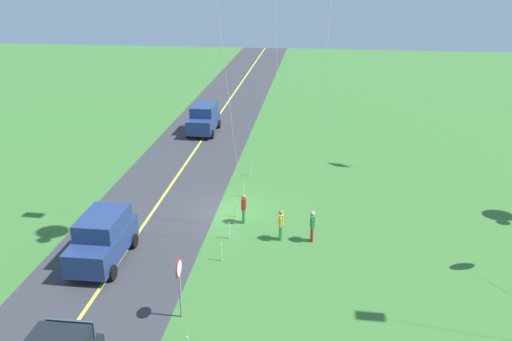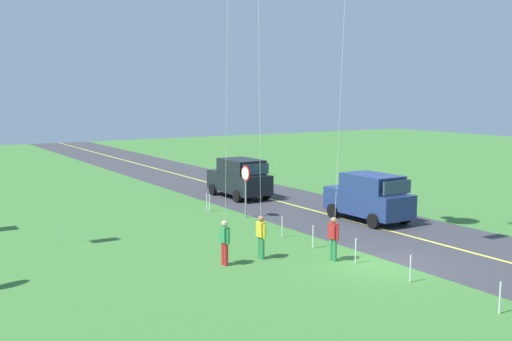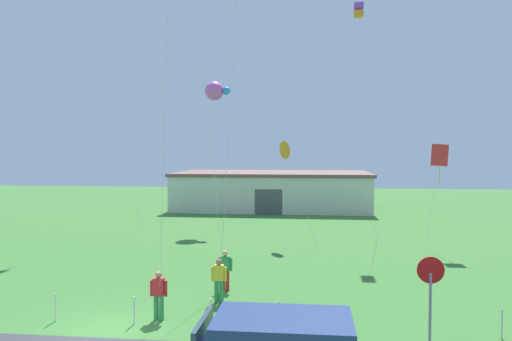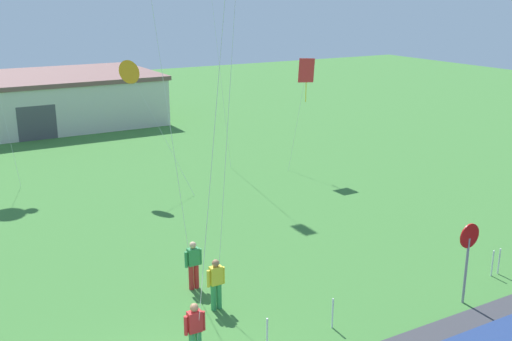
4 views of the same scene
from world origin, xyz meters
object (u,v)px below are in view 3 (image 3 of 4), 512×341
object	(u,v)px
kite_green_far	(359,11)
kite_purple_back	(215,91)
warehouse_distant	(273,190)
stop_sign	(430,283)
person_adult_near	(219,279)
kite_pink_drift	(286,150)
person_child_watcher	(159,294)
kite_orange_near	(440,157)
person_adult_companion	(225,269)

from	to	relation	value
kite_green_far	kite_purple_back	distance (m)	11.77
kite_green_far	warehouse_distant	xyz separation A→B (m)	(-6.56, 16.00, -12.46)
stop_sign	kite_green_far	distance (m)	21.38
person_adult_near	kite_pink_drift	distance (m)	13.35
stop_sign	person_child_watcher	distance (m)	8.42
person_child_watcher	warehouse_distant	size ratio (longest dim) A/B	0.09
person_child_watcher	stop_sign	bearing A→B (deg)	-69.62
person_adult_near	kite_orange_near	distance (m)	15.53
person_child_watcher	kite_purple_back	world-z (taller)	kite_purple_back
stop_sign	warehouse_distant	xyz separation A→B (m)	(-7.00, 33.40, -0.05)
stop_sign	kite_pink_drift	size ratio (longest dim) A/B	0.42
stop_sign	kite_orange_near	world-z (taller)	kite_orange_near
person_adult_companion	kite_pink_drift	world-z (taller)	kite_pink_drift
person_adult_companion	warehouse_distant	world-z (taller)	warehouse_distant
person_adult_companion	kite_pink_drift	bearing A→B (deg)	156.78
kite_green_far	warehouse_distant	bearing A→B (deg)	112.31
kite_purple_back	person_adult_companion	bearing A→B (deg)	-77.75
person_adult_near	kite_purple_back	world-z (taller)	kite_purple_back
kite_orange_near	warehouse_distant	xyz separation A→B (m)	(-10.71, 19.35, -3.46)
person_adult_companion	kite_pink_drift	distance (m)	11.95
person_child_watcher	kite_purple_back	bearing A→B (deg)	35.11
person_adult_companion	kite_green_far	xyz separation A→B (m)	(6.27, 12.52, 13.35)
person_adult_near	kite_orange_near	bearing A→B (deg)	-89.51
person_adult_near	kite_green_far	world-z (taller)	kite_green_far
kite_purple_back	kite_orange_near	bearing A→B (deg)	-29.29
stop_sign	person_child_watcher	bearing A→B (deg)	171.19
stop_sign	warehouse_distant	world-z (taller)	warehouse_distant
person_child_watcher	kite_orange_near	world-z (taller)	kite_orange_near
person_child_watcher	warehouse_distant	world-z (taller)	warehouse_distant
kite_orange_near	kite_purple_back	bearing A→B (deg)	150.71
person_adult_near	person_adult_companion	bearing A→B (deg)	-44.05
stop_sign	kite_orange_near	size ratio (longest dim) A/B	0.43
kite_orange_near	kite_pink_drift	bearing A→B (deg)	169.07
kite_pink_drift	warehouse_distant	bearing A→B (deg)	96.88
person_adult_companion	kite_purple_back	distance (m)	19.72
person_child_watcher	kite_purple_back	xyz separation A→B (m)	(-2.14, 20.69, 9.10)
person_adult_near	person_child_watcher	size ratio (longest dim) A/B	1.00
kite_purple_back	person_adult_near	bearing A→B (deg)	-78.63
stop_sign	kite_green_far	size ratio (longest dim) A/B	0.17
kite_green_far	kite_orange_near	bearing A→B (deg)	-38.93
person_adult_near	warehouse_distant	bearing A→B (deg)	-44.76
person_adult_companion	warehouse_distant	bearing A→B (deg)	167.02
kite_purple_back	warehouse_distant	bearing A→B (deg)	73.34
person_adult_companion	kite_purple_back	bearing A→B (deg)	178.68
kite_pink_drift	kite_orange_near	xyz separation A→B (m)	(8.58, -1.66, -0.36)
stop_sign	person_child_watcher	world-z (taller)	stop_sign
kite_green_far	kite_orange_near	world-z (taller)	kite_green_far
person_adult_companion	person_child_watcher	distance (m)	3.93
person_child_watcher	kite_purple_back	size ratio (longest dim) A/B	0.15
person_adult_companion	kite_orange_near	size ratio (longest dim) A/B	0.27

